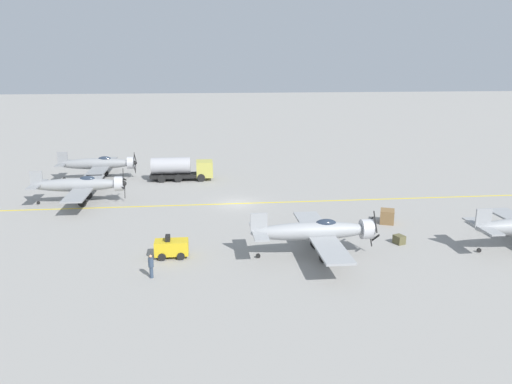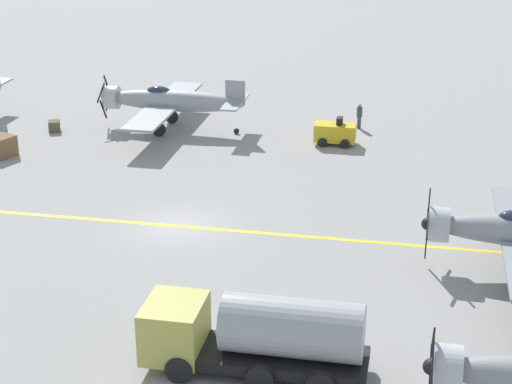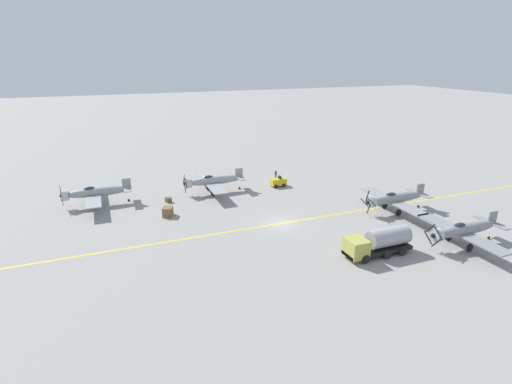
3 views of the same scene
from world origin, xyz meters
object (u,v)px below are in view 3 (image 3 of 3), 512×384
fuel_tanker (378,242)px  airplane_near_left (463,230)px  tow_tractor (278,182)px  supply_crate_mid_lane (168,200)px  airplane_mid_right (213,181)px  airplane_far_right (95,192)px  airplane_near_center (395,198)px  ground_crew_walking (276,174)px  supply_crate_by_tanker (168,212)px

fuel_tanker → airplane_near_left: bearing=-99.4°
tow_tractor → fuel_tanker: bearing=-179.9°
fuel_tanker → tow_tractor: bearing=0.1°
supply_crate_mid_lane → airplane_mid_right: bearing=-76.3°
airplane_far_right → airplane_near_left: size_ratio=1.00×
airplane_near_center → supply_crate_mid_lane: bearing=78.3°
airplane_near_left → supply_crate_mid_lane: bearing=48.5°
airplane_far_right → supply_crate_mid_lane: size_ratio=13.80×
fuel_tanker → airplane_mid_right: bearing=22.3°
ground_crew_walking → supply_crate_mid_lane: bearing=103.1°
airplane_near_left → fuel_tanker: bearing=82.0°
fuel_tanker → tow_tractor: fuel_tanker is taller
airplane_far_right → airplane_mid_right: (-0.79, -17.73, 0.00)m
airplane_near_center → fuel_tanker: bearing=150.1°
airplane_mid_right → supply_crate_mid_lane: 7.96m
supply_crate_by_tanker → ground_crew_walking: bearing=-64.2°
airplane_far_right → supply_crate_by_tanker: 12.32m
tow_tractor → airplane_near_center: bearing=-148.0°
airplane_mid_right → airplane_near_center: bearing=-127.9°
airplane_far_right → supply_crate_by_tanker: bearing=-130.1°
airplane_near_center → supply_crate_by_tanker: (10.30, 30.26, -1.38)m
airplane_near_left → fuel_tanker: (1.76, 10.65, -0.50)m
airplane_near_center → supply_crate_by_tanker: 31.99m
airplane_near_left → ground_crew_walking: (32.04, 9.45, -1.07)m
airplane_near_center → supply_crate_by_tanker: size_ratio=7.85×
airplane_far_right → ground_crew_walking: 30.29m
airplane_mid_right → supply_crate_by_tanker: 11.38m
airplane_mid_right → ground_crew_walking: 12.83m
airplane_near_center → airplane_near_left: size_ratio=1.00×
supply_crate_by_tanker → supply_crate_mid_lane: 5.61m
airplane_near_center → supply_crate_mid_lane: 33.28m
ground_crew_walking → tow_tractor: bearing=162.1°
fuel_tanker → airplane_near_center: bearing=-46.7°
airplane_near_left → supply_crate_by_tanker: size_ratio=7.85×
supply_crate_mid_lane → supply_crate_by_tanker: bearing=169.6°
ground_crew_walking → airplane_near_left: bearing=-163.6°
tow_tractor → ground_crew_walking: (3.77, -1.22, 0.15)m
airplane_far_right → airplane_mid_right: bearing=-91.0°
airplane_near_center → fuel_tanker: 14.32m
tow_tractor → ground_crew_walking: bearing=-17.9°
fuel_tanker → supply_crate_by_tanker: (20.12, 19.85, -0.87)m
airplane_mid_right → tow_tractor: airplane_mid_right is taller
airplane_far_right → ground_crew_walking: airplane_far_right is taller
airplane_near_center → tow_tractor: size_ratio=4.62×
airplane_mid_right → supply_crate_by_tanker: size_ratio=7.85×
airplane_near_center → ground_crew_walking: 22.46m
ground_crew_walking → supply_crate_mid_lane: (-4.65, 20.04, -0.58)m
airplane_near_center → supply_crate_by_tanker: bearing=87.9°
airplane_near_center → airplane_mid_right: 27.95m
airplane_near_center → airplane_mid_right: airplane_near_center is taller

